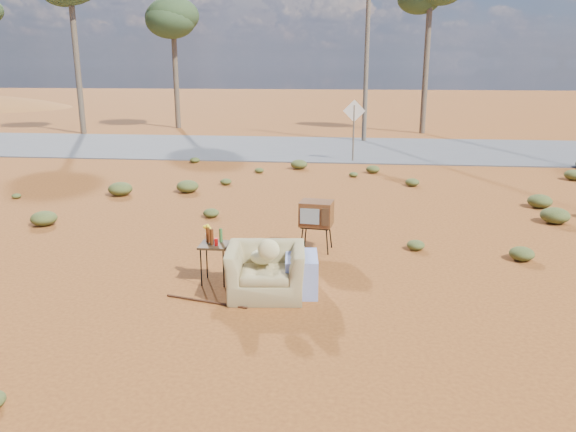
# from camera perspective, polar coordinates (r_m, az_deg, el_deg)

# --- Properties ---
(ground) EXTENTS (140.00, 140.00, 0.00)m
(ground) POSITION_cam_1_polar(r_m,az_deg,el_deg) (8.90, -3.13, -7.31)
(ground) COLOR #98531E
(ground) RESTS_ON ground
(highway) EXTENTS (140.00, 7.00, 0.04)m
(highway) POSITION_cam_1_polar(r_m,az_deg,el_deg) (23.39, 2.88, 6.89)
(highway) COLOR #565659
(highway) RESTS_ON ground
(armchair) EXTENTS (1.42, 0.99, 1.02)m
(armchair) POSITION_cam_1_polar(r_m,az_deg,el_deg) (8.50, -1.58, -4.97)
(armchair) COLOR #968351
(armchair) RESTS_ON ground
(tv_unit) EXTENTS (0.64, 0.55, 0.95)m
(tv_unit) POSITION_cam_1_polar(r_m,az_deg,el_deg) (10.42, 2.90, 0.18)
(tv_unit) COLOR black
(tv_unit) RESTS_ON ground
(side_table) EXTENTS (0.45, 0.45, 0.92)m
(side_table) POSITION_cam_1_polar(r_m,az_deg,el_deg) (8.99, -7.65, -2.64)
(side_table) COLOR #3B2815
(side_table) RESTS_ON ground
(rusty_bar) EXTENTS (1.29, 0.35, 0.04)m
(rusty_bar) POSITION_cam_1_polar(r_m,az_deg,el_deg) (8.45, -8.30, -8.58)
(rusty_bar) COLOR #452612
(rusty_bar) RESTS_ON ground
(road_sign) EXTENTS (0.78, 0.06, 2.19)m
(road_sign) POSITION_cam_1_polar(r_m,az_deg,el_deg) (20.20, 6.71, 9.72)
(road_sign) COLOR brown
(road_sign) RESTS_ON ground
(eucalyptus_near_left) EXTENTS (3.20, 3.20, 6.60)m
(eucalyptus_near_left) POSITION_cam_1_polar(r_m,az_deg,el_deg) (31.60, -11.60, 18.65)
(eucalyptus_near_left) COLOR brown
(eucalyptus_near_left) RESTS_ON ground
(utility_pole_center) EXTENTS (1.40, 0.20, 8.00)m
(utility_pole_center) POSITION_cam_1_polar(r_m,az_deg,el_deg) (25.62, 8.03, 16.75)
(utility_pole_center) COLOR brown
(utility_pole_center) RESTS_ON ground
(scrub_patch) EXTENTS (17.49, 8.07, 0.33)m
(scrub_patch) POSITION_cam_1_polar(r_m,az_deg,el_deg) (13.12, -3.57, 0.78)
(scrub_patch) COLOR #515926
(scrub_patch) RESTS_ON ground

